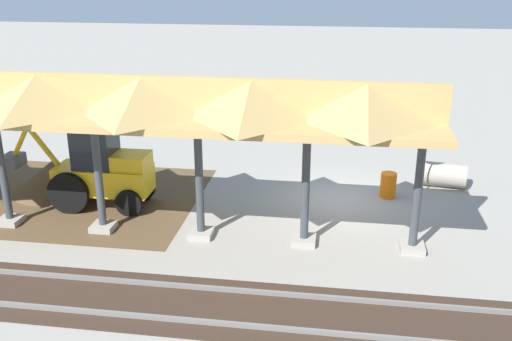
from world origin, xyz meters
name	(u,v)px	position (x,y,z in m)	size (l,w,h in m)	color
ground_plane	(341,200)	(0.00, 0.00, 0.00)	(120.00, 120.00, 0.00)	gray
dirt_work_zone	(80,197)	(9.19, 1.17, 0.00)	(8.39, 7.00, 0.01)	brown
platform_canopy	(91,99)	(7.33, 3.53, 4.16)	(20.00, 3.20, 4.90)	#9E998E
rail_tracks	(338,317)	(0.00, 7.25, 0.03)	(60.00, 2.58, 0.15)	slate
stop_sign	(425,146)	(-2.83, -0.97, 1.83)	(0.75, 0.18, 2.53)	gray
backhoe	(99,171)	(8.13, 1.69, 1.27)	(5.14, 1.74, 2.82)	yellow
dirt_mound	(56,190)	(10.38, 0.66, 0.00)	(6.02, 6.02, 2.31)	brown
concrete_pipe	(444,175)	(-3.78, -1.88, 0.45)	(1.66, 1.13, 0.90)	#9E9384
traffic_barrel	(388,185)	(-1.64, -0.51, 0.45)	(0.56, 0.56, 0.90)	orange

